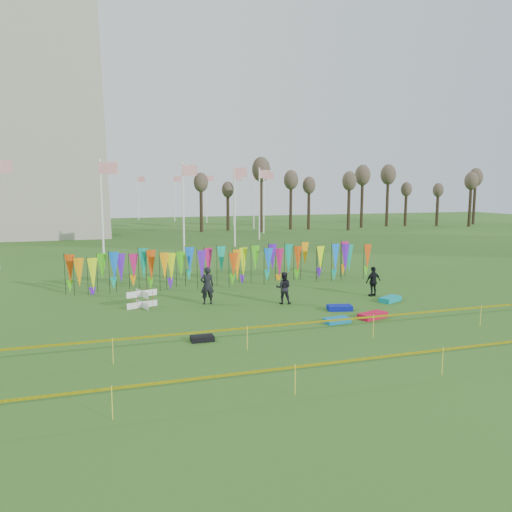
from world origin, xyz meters
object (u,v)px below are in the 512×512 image
object	(u,v)px
person_right	(373,281)
kite_bag_black	(202,338)
box_kite	(142,299)
kite_bag_teal	(390,299)
person_left	(207,286)
kite_bag_red	(373,315)
kite_bag_turquoise	(337,320)
kite_bag_blue	(340,308)
person_mid	(284,288)

from	to	relation	value
person_right	kite_bag_black	size ratio (longest dim) A/B	1.85
box_kite	kite_bag_teal	world-z (taller)	box_kite
person_left	person_right	distance (m)	8.96
person_right	kite_bag_red	bearing A→B (deg)	49.52
kite_bag_turquoise	person_right	bearing A→B (deg)	44.62
kite_bag_red	kite_bag_turquoise	bearing A→B (deg)	-173.85
person_left	kite_bag_red	distance (m)	8.20
kite_bag_turquoise	kite_bag_blue	distance (m)	2.29
box_kite	kite_bag_turquoise	xyz separation A→B (m)	(7.81, -5.30, -0.33)
person_right	box_kite	bearing A→B (deg)	-14.47
person_mid	kite_bag_blue	distance (m)	3.02
kite_bag_red	kite_bag_teal	xyz separation A→B (m)	(2.60, 2.65, -0.00)
kite_bag_black	box_kite	bearing A→B (deg)	105.72
person_mid	kite_bag_blue	size ratio (longest dim) A/B	1.40
box_kite	kite_bag_blue	size ratio (longest dim) A/B	0.76
person_right	kite_bag_black	bearing A→B (deg)	16.25
person_right	kite_bag_red	distance (m)	4.76
kite_bag_teal	kite_bag_blue	bearing A→B (deg)	-165.49
person_mid	kite_bag_black	size ratio (longest dim) A/B	1.85
person_right	kite_bag_red	xyz separation A→B (m)	(-2.43, -4.04, -0.68)
box_kite	kite_bag_turquoise	distance (m)	9.44
person_mid	kite_bag_red	world-z (taller)	person_mid
person_left	kite_bag_teal	bearing A→B (deg)	166.79
kite_bag_blue	kite_bag_red	world-z (taller)	kite_bag_red
box_kite	person_right	distance (m)	12.16
person_mid	person_right	distance (m)	5.23
box_kite	kite_bag_turquoise	world-z (taller)	box_kite
box_kite	kite_bag_blue	world-z (taller)	box_kite
person_mid	kite_bag_black	xyz separation A→B (m)	(-5.17, -4.85, -0.71)
kite_bag_turquoise	kite_bag_teal	distance (m)	5.30
kite_bag_turquoise	kite_bag_black	world-z (taller)	kite_bag_turquoise
kite_bag_blue	kite_bag_black	distance (m)	7.75
box_kite	person_right	bearing A→B (deg)	-5.02
kite_bag_red	kite_bag_blue	bearing A→B (deg)	112.18
person_mid	kite_bag_teal	bearing A→B (deg)	-172.93
person_right	kite_bag_red	world-z (taller)	person_right
kite_bag_turquoise	person_mid	bearing A→B (deg)	102.85
person_mid	person_right	world-z (taller)	same
box_kite	kite_bag_blue	bearing A→B (deg)	-20.33
person_left	kite_bag_black	bearing A→B (deg)	76.99
box_kite	person_mid	size ratio (longest dim) A/B	0.54
kite_bag_turquoise	kite_bag_black	xyz separation A→B (m)	(-6.10, -0.77, -0.01)
person_mid	kite_bag_red	xyz separation A→B (m)	(2.80, -3.88, -0.68)
person_left	person_right	bearing A→B (deg)	175.17
person_mid	kite_bag_black	world-z (taller)	person_mid
kite_bag_black	kite_bag_teal	bearing A→B (deg)	18.87
person_left	person_right	xyz separation A→B (m)	(8.91, -0.92, -0.14)
person_right	kite_bag_blue	world-z (taller)	person_right
kite_bag_black	kite_bag_teal	distance (m)	11.17
person_right	kite_bag_turquoise	world-z (taller)	person_right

